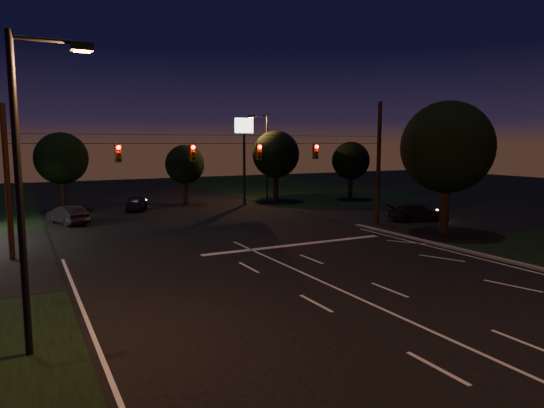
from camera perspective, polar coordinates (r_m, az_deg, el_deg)
ground at (r=18.30m, az=13.52°, el=-12.22°), size 140.00×140.00×0.00m
cross_street_right at (r=43.17m, az=19.55°, el=-1.26°), size 20.00×16.00×0.02m
stop_bar at (r=29.01m, az=2.95°, el=-4.79°), size 12.00×0.50×0.01m
utility_pole_right at (r=36.97m, az=12.23°, el=-2.36°), size 0.30×0.30×9.00m
utility_pole_left at (r=28.54m, az=-28.20°, el=-5.86°), size 0.28×0.28×8.00m
signal_span at (r=30.15m, az=-5.32°, el=6.17°), size 24.00×0.40×1.56m
pole_sign_right at (r=47.12m, az=-3.30°, el=7.43°), size 1.80×0.30×8.40m
street_light_left at (r=14.92m, az=-26.73°, el=3.44°), size 2.20×0.35×9.00m
street_light_right_far at (r=50.33m, az=-0.86°, el=6.29°), size 2.20×0.35×9.00m
tree_right_near at (r=34.03m, az=19.74°, el=6.18°), size 6.00×6.00×8.76m
tree_far_b at (r=47.18m, az=-23.51°, el=4.87°), size 4.60×4.60×6.98m
tree_far_c at (r=48.29m, az=-10.23°, el=4.55°), size 3.80×3.80×5.86m
tree_far_d at (r=49.93m, az=0.40°, el=5.80°), size 4.80×4.80×7.30m
tree_far_e at (r=52.55m, az=9.19°, el=5.01°), size 4.00×4.00×6.18m
car_oncoming_a at (r=45.15m, az=-15.67°, el=0.14°), size 2.92×4.43×1.40m
car_oncoming_b at (r=39.27m, az=-22.90°, el=-1.18°), size 2.78×4.47×1.39m
car_cross at (r=39.20m, az=16.74°, el=-0.98°), size 4.94×3.13×1.33m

